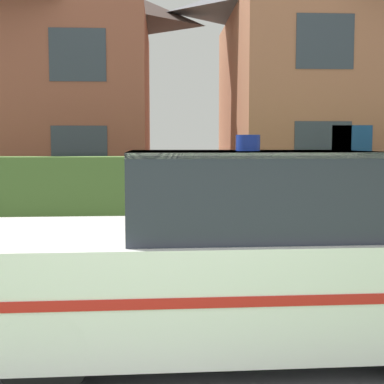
{
  "coord_description": "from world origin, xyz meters",
  "views": [
    {
      "loc": [
        -0.02,
        -1.38,
        1.66
      ],
      "look_at": [
        0.36,
        5.32,
        1.05
      ],
      "focal_mm": 50.0,
      "sensor_mm": 36.0,
      "label": 1
    }
  ],
  "objects": [
    {
      "name": "road_strip",
      "position": [
        0.0,
        4.5,
        0.01
      ],
      "size": [
        28.0,
        6.66,
        0.01
      ],
      "primitive_type": "cube",
      "color": "#5B5B60",
      "rests_on": "ground"
    },
    {
      "name": "police_car",
      "position": [
        0.55,
        2.81,
        0.74
      ],
      "size": [
        4.29,
        1.79,
        1.72
      ],
      "rotation": [
        0.0,
        0.0,
        3.16
      ],
      "color": "black",
      "rests_on": "road_strip"
    },
    {
      "name": "house_right",
      "position": [
        6.09,
        14.76,
        3.83
      ],
      "size": [
        8.45,
        7.07,
        7.51
      ],
      "color": "#A86B4C",
      "rests_on": "ground"
    },
    {
      "name": "house_left",
      "position": [
        -4.09,
        15.06,
        3.77
      ],
      "size": [
        7.66,
        6.03,
        7.38
      ],
      "color": "#93513D",
      "rests_on": "ground"
    },
    {
      "name": "garden_hedge",
      "position": [
        0.51,
        9.63,
        0.7
      ],
      "size": [
        15.85,
        0.82,
        1.39
      ],
      "primitive_type": "cube",
      "color": "#4C7233",
      "rests_on": "ground"
    }
  ]
}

